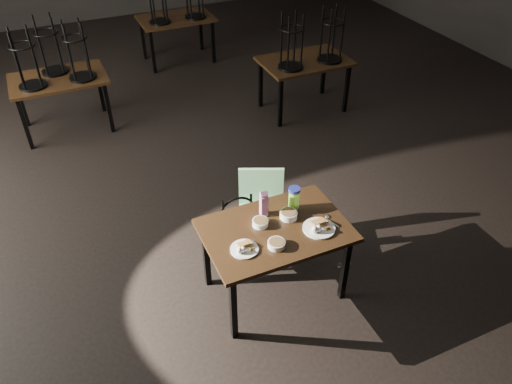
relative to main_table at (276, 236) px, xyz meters
name	(u,v)px	position (x,y,z in m)	size (l,w,h in m)	color
main_table	(276,236)	(0.00, 0.00, 0.00)	(1.20, 0.80, 0.75)	black
plate_left	(244,248)	(-0.34, -0.12, 0.10)	(0.22, 0.22, 0.07)	white
plate_right	(319,227)	(0.32, -0.15, 0.10)	(0.27, 0.27, 0.09)	white
bowl_near	(260,222)	(-0.10, 0.09, 0.11)	(0.13, 0.13, 0.05)	white
bowl_far	(288,215)	(0.16, 0.08, 0.11)	(0.15, 0.15, 0.06)	white
bowl_big	(276,244)	(-0.09, -0.19, 0.11)	(0.14, 0.14, 0.05)	white
juice_carton	(264,204)	(-0.01, 0.21, 0.19)	(0.07, 0.07, 0.25)	#871861
water_bottle	(294,198)	(0.25, 0.17, 0.19)	(0.11, 0.11, 0.22)	#93F147
spoon	(328,217)	(0.47, -0.06, 0.08)	(0.05, 0.19, 0.01)	silver
bentwood_chair	(241,229)	(-0.14, 0.42, -0.23)	(0.36, 0.36, 0.75)	black
school_chair	(261,207)	(0.11, 0.53, -0.13)	(0.55, 0.55, 0.90)	#7DC28F
bg_table_left	(57,76)	(-1.30, 3.73, 0.11)	(1.20, 0.80, 1.48)	black
bg_table_right	(306,61)	(1.87, 2.90, 0.08)	(1.20, 0.80, 1.48)	black
bg_table_far	(176,18)	(0.76, 5.31, 0.08)	(1.20, 0.80, 1.48)	black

